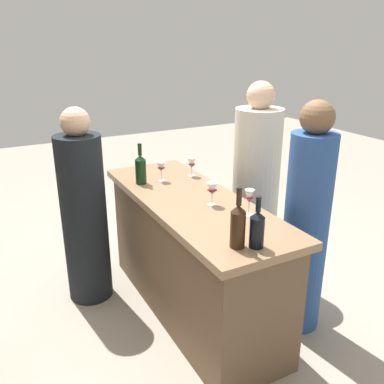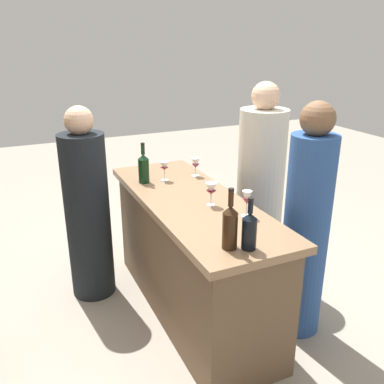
# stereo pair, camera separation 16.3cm
# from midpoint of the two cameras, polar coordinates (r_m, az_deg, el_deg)

# --- Properties ---
(ground_plane) EXTENTS (12.00, 12.00, 0.00)m
(ground_plane) POSITION_cam_midpoint_polar(r_m,az_deg,el_deg) (3.33, -1.45, -15.63)
(ground_plane) COLOR #9E9384
(bar_counter) EXTENTS (1.83, 0.65, 0.91)m
(bar_counter) POSITION_cam_midpoint_polar(r_m,az_deg,el_deg) (3.09, -1.53, -8.73)
(bar_counter) COLOR brown
(bar_counter) RESTS_ON ground
(wine_bottle_leftmost_near_black) EXTENTS (0.08, 0.08, 0.29)m
(wine_bottle_leftmost_near_black) POSITION_cam_midpoint_polar(r_m,az_deg,el_deg) (2.22, 6.79, -4.97)
(wine_bottle_leftmost_near_black) COLOR black
(wine_bottle_leftmost_near_black) RESTS_ON bar_counter
(wine_bottle_second_left_amber_brown) EXTENTS (0.08, 0.08, 0.34)m
(wine_bottle_second_left_amber_brown) POSITION_cam_midpoint_polar(r_m,az_deg,el_deg) (2.20, 4.18, -4.52)
(wine_bottle_second_left_amber_brown) COLOR #331E0F
(wine_bottle_second_left_amber_brown) RESTS_ON bar_counter
(wine_bottle_center_dark_green) EXTENTS (0.08, 0.08, 0.31)m
(wine_bottle_center_dark_green) POSITION_cam_midpoint_polar(r_m,az_deg,el_deg) (3.19, -8.48, 3.17)
(wine_bottle_center_dark_green) COLOR black
(wine_bottle_center_dark_green) RESTS_ON bar_counter
(wine_glass_near_left) EXTENTS (0.07, 0.07, 0.15)m
(wine_glass_near_left) POSITION_cam_midpoint_polar(r_m,az_deg,el_deg) (3.34, -1.44, 3.83)
(wine_glass_near_left) COLOR white
(wine_glass_near_left) RESTS_ON bar_counter
(wine_glass_near_center) EXTENTS (0.07, 0.07, 0.17)m
(wine_glass_near_center) POSITION_cam_midpoint_polar(r_m,az_deg,el_deg) (2.60, 6.06, -0.84)
(wine_glass_near_center) COLOR white
(wine_glass_near_center) RESTS_ON bar_counter
(wine_glass_near_right) EXTENTS (0.08, 0.08, 0.16)m
(wine_glass_near_right) POSITION_cam_midpoint_polar(r_m,az_deg,el_deg) (2.75, 1.07, 0.33)
(wine_glass_near_right) COLOR white
(wine_glass_near_right) RESTS_ON bar_counter
(wine_glass_far_left) EXTENTS (0.07, 0.07, 0.15)m
(wine_glass_far_left) POSITION_cam_midpoint_polar(r_m,az_deg,el_deg) (3.23, -5.67, 3.34)
(wine_glass_far_left) COLOR white
(wine_glass_far_left) RESTS_ON bar_counter
(person_left_guest) EXTENTS (0.50, 0.50, 1.65)m
(person_left_guest) POSITION_cam_midpoint_polar(r_m,az_deg,el_deg) (3.49, 7.33, 0.11)
(person_left_guest) COLOR beige
(person_left_guest) RESTS_ON ground
(person_center_guest) EXTENTS (0.34, 0.34, 1.61)m
(person_center_guest) POSITION_cam_midpoint_polar(r_m,az_deg,el_deg) (2.89, 13.71, -4.72)
(person_center_guest) COLOR #284C8C
(person_center_guest) RESTS_ON ground
(person_right_guest) EXTENTS (0.43, 0.43, 1.51)m
(person_right_guest) POSITION_cam_midpoint_polar(r_m,az_deg,el_deg) (3.28, -15.88, -3.02)
(person_right_guest) COLOR black
(person_right_guest) RESTS_ON ground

